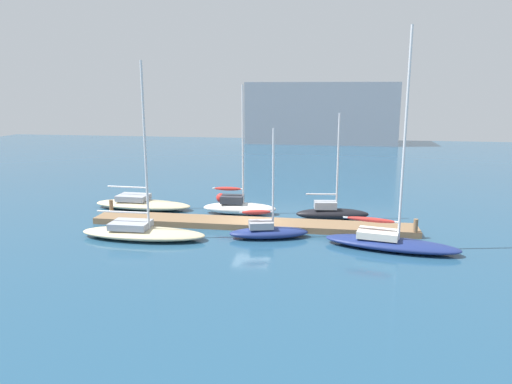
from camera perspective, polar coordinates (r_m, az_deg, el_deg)
ground_plane at (r=32.96m, az=-0.55°, el=-4.12°), size 120.00×120.00×0.00m
dock_pier at (r=32.90m, az=-0.55°, el=-3.78°), size 22.11×2.26×0.41m
dock_piling_near_end at (r=36.93m, az=-16.82°, el=-1.86°), size 0.28×0.28×1.26m
dock_piling_far_end at (r=31.87m, az=18.44°, el=-4.16°), size 0.28×0.28×1.26m
sailboat_0 at (r=38.72m, az=-13.43°, el=-1.24°), size 7.90×2.75×11.32m
sailboat_1 at (r=31.13m, az=-13.44°, el=-4.55°), size 8.05×2.54×10.89m
sailboat_2 at (r=36.15m, az=-2.09°, el=-1.66°), size 5.60×2.03×9.55m
sailboat_3 at (r=30.36m, az=1.39°, el=-4.58°), size 5.26×2.78×6.93m
sailboat_4 at (r=34.98m, az=8.98°, el=-2.37°), size 5.37×2.04×7.63m
sailboat_5 at (r=29.34m, az=15.57°, el=-5.54°), size 8.05×3.67×12.60m
mooring_buoy_red at (r=39.97m, az=-4.22°, el=-0.69°), size 0.76×0.76×0.76m
harbor_building_distant at (r=86.27m, az=7.76°, el=9.35°), size 25.53×11.01×10.37m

